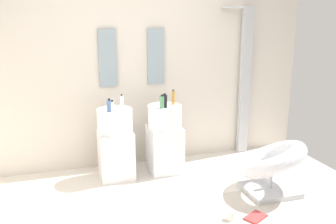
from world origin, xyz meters
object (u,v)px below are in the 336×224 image
(magazine_red, at_px, (256,217))
(soap_bottle_clear, at_px, (112,106))
(soap_bottle_black, at_px, (165,101))
(soap_bottle_white, at_px, (122,102))
(soap_bottle_blue, at_px, (109,106))
(lounge_chair, at_px, (271,163))
(shower_column, at_px, (244,78))
(soap_bottle_amber, at_px, (173,98))
(pedestal_sink_right, at_px, (165,138))
(soap_bottle_green, at_px, (162,102))
(coffee_mug, at_px, (230,216))
(pedestal_sink_left, at_px, (116,143))

(magazine_red, bearing_deg, soap_bottle_clear, 104.32)
(soap_bottle_black, relative_size, soap_bottle_white, 1.05)
(soap_bottle_blue, relative_size, soap_bottle_clear, 1.09)
(lounge_chair, xyz_separation_m, soap_bottle_black, (-0.98, 0.82, 0.59))
(shower_column, distance_m, magazine_red, 2.16)
(lounge_chair, relative_size, magazine_red, 4.83)
(soap_bottle_white, distance_m, soap_bottle_amber, 0.64)
(pedestal_sink_right, xyz_separation_m, soap_bottle_amber, (0.11, 0.02, 0.51))
(magazine_red, bearing_deg, soap_bottle_blue, 104.61)
(lounge_chair, bearing_deg, soap_bottle_black, 140.11)
(shower_column, bearing_deg, soap_bottle_green, -161.01)
(lounge_chair, distance_m, soap_bottle_green, 1.43)
(shower_column, height_order, soap_bottle_black, shower_column)
(pedestal_sink_right, relative_size, lounge_chair, 0.87)
(soap_bottle_black, distance_m, soap_bottle_clear, 0.63)
(lounge_chair, height_order, soap_bottle_white, soap_bottle_white)
(shower_column, relative_size, coffee_mug, 23.26)
(lounge_chair, distance_m, soap_bottle_blue, 1.93)
(soap_bottle_blue, height_order, soap_bottle_white, soap_bottle_white)
(soap_bottle_black, relative_size, soap_bottle_clear, 1.27)
(soap_bottle_blue, relative_size, soap_bottle_green, 0.90)
(pedestal_sink_left, relative_size, shower_column, 0.47)
(shower_column, distance_m, soap_bottle_clear, 1.98)
(pedestal_sink_left, distance_m, soap_bottle_black, 0.78)
(pedestal_sink_right, height_order, lounge_chair, pedestal_sink_right)
(lounge_chair, distance_m, magazine_red, 0.71)
(pedestal_sink_left, bearing_deg, magazine_red, -50.85)
(pedestal_sink_right, relative_size, coffee_mug, 10.90)
(soap_bottle_green, bearing_deg, soap_bottle_blue, 176.43)
(soap_bottle_green, bearing_deg, magazine_red, -65.33)
(soap_bottle_white, bearing_deg, soap_bottle_green, -19.36)
(lounge_chair, bearing_deg, coffee_mug, -149.60)
(lounge_chair, bearing_deg, soap_bottle_clear, 152.88)
(coffee_mug, relative_size, soap_bottle_amber, 0.47)
(pedestal_sink_right, distance_m, soap_bottle_black, 0.52)
(pedestal_sink_right, relative_size, magazine_red, 4.20)
(pedestal_sink_right, xyz_separation_m, lounge_chair, (0.95, -0.93, -0.09))
(soap_bottle_blue, bearing_deg, shower_column, 12.15)
(soap_bottle_green, relative_size, soap_bottle_amber, 0.88)
(magazine_red, bearing_deg, soap_bottle_green, 86.59)
(soap_bottle_white, bearing_deg, lounge_chair, -33.28)
(lounge_chair, xyz_separation_m, soap_bottle_amber, (-0.83, 0.95, 0.60))
(pedestal_sink_right, xyz_separation_m, coffee_mug, (0.25, -1.34, -0.39))
(magazine_red, xyz_separation_m, soap_bottle_white, (-1.03, 1.42, 0.92))
(soap_bottle_white, bearing_deg, soap_bottle_clear, -133.54)
(magazine_red, distance_m, soap_bottle_green, 1.66)
(shower_column, relative_size, magazine_red, 8.96)
(soap_bottle_black, height_order, soap_bottle_clear, soap_bottle_black)
(pedestal_sink_left, relative_size, soap_bottle_amber, 5.09)
(shower_column, bearing_deg, lounge_chair, -103.95)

